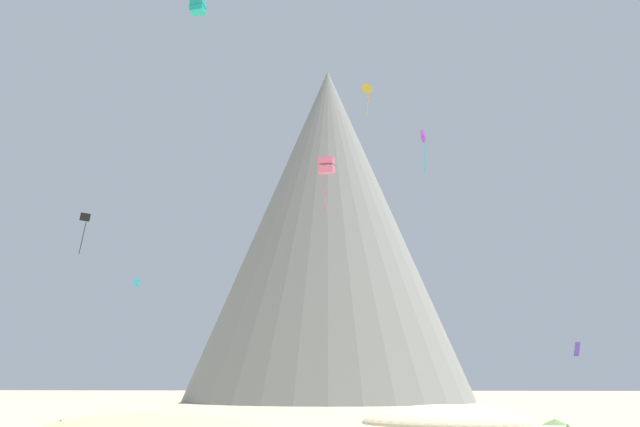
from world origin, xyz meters
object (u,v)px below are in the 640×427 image
object	(u,v)px
kite_cyan_mid	(137,282)
rock_massif	(328,236)
kite_rainbow_mid	(326,166)
kite_teal_high	(198,7)
kite_indigo_low	(577,349)
kite_gold_high	(367,90)
bush_far_left	(61,424)
kite_black_mid	(84,223)
kite_violet_high	(424,137)
bush_ridge_crest	(555,422)

from	to	relation	value
kite_cyan_mid	rock_massif	bearing A→B (deg)	122.30
rock_massif	kite_rainbow_mid	distance (m)	56.13
kite_cyan_mid	kite_teal_high	size ratio (longest dim) A/B	0.83
kite_indigo_low	kite_rainbow_mid	bearing A→B (deg)	61.70
kite_gold_high	kite_teal_high	world-z (taller)	kite_teal_high
bush_far_left	kite_cyan_mid	world-z (taller)	kite_cyan_mid
kite_indigo_low	kite_teal_high	world-z (taller)	kite_teal_high
kite_indigo_low	kite_black_mid	distance (m)	56.76
rock_massif	kite_teal_high	size ratio (longest dim) A/B	42.61
kite_violet_high	rock_massif	bearing A→B (deg)	51.12
kite_gold_high	kite_indigo_low	size ratio (longest dim) A/B	2.32
kite_gold_high	bush_ridge_crest	bearing A→B (deg)	113.84
bush_ridge_crest	kite_indigo_low	size ratio (longest dim) A/B	1.27
kite_indigo_low	kite_violet_high	bearing A→B (deg)	13.35
kite_black_mid	kite_rainbow_mid	bearing A→B (deg)	1.37
bush_far_left	kite_rainbow_mid	xyz separation A→B (m)	(18.50, 9.79, 21.99)
kite_teal_high	bush_ridge_crest	bearing A→B (deg)	-97.97
bush_ridge_crest	kite_rainbow_mid	world-z (taller)	kite_rainbow_mid
kite_indigo_low	kite_teal_high	distance (m)	55.67
kite_gold_high	kite_black_mid	distance (m)	34.58
bush_ridge_crest	kite_violet_high	xyz separation A→B (m)	(-7.05, 26.71, 33.01)
rock_massif	kite_black_mid	size ratio (longest dim) A/B	13.99
kite_indigo_low	kite_violet_high	xyz separation A→B (m)	(-15.86, 2.93, 26.51)
bush_ridge_crest	kite_teal_high	xyz separation A→B (m)	(-31.59, 7.46, 41.14)
rock_massif	kite_rainbow_mid	world-z (taller)	rock_massif
bush_far_left	kite_indigo_low	xyz separation A→B (m)	(45.16, 30.54, 6.41)
kite_indigo_low	kite_violet_high	size ratio (longest dim) A/B	0.28
kite_black_mid	rock_massif	bearing A→B (deg)	86.82
bush_ridge_crest	kite_rainbow_mid	xyz separation A→B (m)	(-17.85, 3.04, 22.07)
bush_ridge_crest	kite_teal_high	distance (m)	52.41
bush_ridge_crest	kite_black_mid	size ratio (longest dim) A/B	0.43
kite_gold_high	kite_violet_high	distance (m)	15.25
rock_massif	kite_rainbow_mid	size ratio (longest dim) A/B	12.45
kite_cyan_mid	kite_violet_high	world-z (taller)	kite_violet_high
bush_far_left	kite_rainbow_mid	size ratio (longest dim) A/B	0.20
bush_far_left	rock_massif	bearing A→B (deg)	77.06
rock_massif	kite_violet_high	bearing A→B (deg)	-66.11
kite_rainbow_mid	bush_ridge_crest	bearing A→B (deg)	176.72
bush_far_left	kite_black_mid	world-z (taller)	kite_black_mid
bush_ridge_crest	kite_gold_high	distance (m)	38.91
bush_ridge_crest	kite_violet_high	world-z (taller)	kite_violet_high
rock_massif	kite_black_mid	bearing A→B (deg)	-119.91
bush_far_left	kite_gold_high	xyz separation A→B (m)	(22.23, 19.97, 33.67)
kite_rainbow_mid	bush_far_left	bearing A→B (deg)	34.28
bush_far_left	bush_ridge_crest	xyz separation A→B (m)	(36.35, 6.75, -0.09)
bush_far_left	kite_gold_high	bearing A→B (deg)	41.93
bush_ridge_crest	kite_cyan_mid	size ratio (longest dim) A/B	1.58
kite_cyan_mid	kite_black_mid	bearing A→B (deg)	-18.15
rock_massif	kite_teal_high	bearing A→B (deg)	-101.35
bush_ridge_crest	kite_gold_high	xyz separation A→B (m)	(-14.12, 13.22, 33.76)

